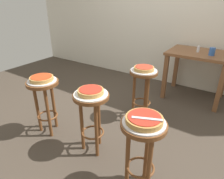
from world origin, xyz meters
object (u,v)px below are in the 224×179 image
(serving_plate_leftside, at_px, (91,94))
(pizza_rear, at_px, (144,68))
(serving_plate_foreground, at_px, (144,122))
(condiment_shaker, at_px, (198,49))
(stool_leftside, at_px, (92,111))
(pizza_leftside, at_px, (91,91))
(pizza_server_knife, at_px, (147,119))
(serving_plate_rear, at_px, (144,71))
(dining_table, at_px, (198,61))
(serving_plate_middle, at_px, (42,81))
(stool_middle, at_px, (44,96))
(pizza_middle, at_px, (42,78))
(pizza_foreground, at_px, (144,119))
(stool_rear, at_px, (143,84))
(stool_foreground, at_px, (142,143))
(cup_near_edge, at_px, (212,52))

(serving_plate_leftside, distance_m, pizza_rear, 0.88)
(serving_plate_foreground, distance_m, condiment_shaker, 1.98)
(serving_plate_foreground, xyz_separation_m, stool_leftside, (-0.62, 0.15, -0.19))
(pizza_leftside, relative_size, pizza_server_knife, 1.12)
(condiment_shaker, bearing_deg, pizza_leftside, -106.47)
(serving_plate_rear, height_order, dining_table, dining_table)
(serving_plate_middle, distance_m, dining_table, 2.24)
(pizza_server_knife, bearing_deg, pizza_leftside, 143.05)
(stool_leftside, height_order, dining_table, dining_table)
(stool_middle, distance_m, pizza_middle, 0.21)
(pizza_foreground, xyz_separation_m, stool_leftside, (-0.62, 0.15, -0.21))
(serving_plate_middle, xyz_separation_m, pizza_leftside, (0.64, 0.05, 0.03))
(serving_plate_foreground, height_order, serving_plate_leftside, same)
(serving_plate_rear, height_order, pizza_server_knife, pizza_server_knife)
(dining_table, bearing_deg, pizza_middle, -122.65)
(dining_table, bearing_deg, stool_rear, -113.83)
(pizza_leftside, xyz_separation_m, condiment_shaker, (0.54, 1.83, 0.10))
(stool_foreground, xyz_separation_m, serving_plate_middle, (-1.26, 0.10, 0.19))
(stool_foreground, distance_m, pizza_rear, 1.14)
(stool_leftside, bearing_deg, pizza_middle, -175.91)
(pizza_foreground, xyz_separation_m, serving_plate_middle, (-1.26, 0.10, -0.03))
(pizza_server_knife, bearing_deg, stool_foreground, 123.77)
(stool_foreground, xyz_separation_m, stool_leftside, (-0.62, 0.15, 0.00))
(pizza_rear, height_order, condiment_shaker, condiment_shaker)
(condiment_shaker, bearing_deg, stool_foreground, -87.71)
(serving_plate_foreground, distance_m, stool_rear, 1.14)
(pizza_middle, xyz_separation_m, pizza_server_knife, (1.29, -0.12, 0.03))
(serving_plate_middle, distance_m, pizza_leftside, 0.65)
(condiment_shaker, bearing_deg, cup_near_edge, -22.71)
(cup_near_edge, bearing_deg, stool_leftside, -112.95)
(serving_plate_foreground, relative_size, pizza_server_knife, 1.46)
(pizza_server_knife, bearing_deg, cup_near_edge, 64.78)
(pizza_foreground, relative_size, stool_rear, 0.42)
(pizza_foreground, distance_m, serving_plate_leftside, 0.64)
(serving_plate_middle, bearing_deg, pizza_foreground, -4.56)
(pizza_leftside, distance_m, pizza_rear, 0.88)
(pizza_rear, height_order, dining_table, dining_table)
(serving_plate_middle, relative_size, cup_near_edge, 2.90)
(stool_rear, bearing_deg, pizza_middle, -130.50)
(pizza_foreground, height_order, dining_table, dining_table)
(serving_plate_leftside, distance_m, condiment_shaker, 1.91)
(cup_near_edge, relative_size, pizza_server_knife, 0.49)
(pizza_rear, xyz_separation_m, condiment_shaker, (0.41, 0.96, 0.10))
(stool_middle, relative_size, stool_rear, 1.00)
(dining_table, bearing_deg, pizza_rear, -113.83)
(stool_middle, xyz_separation_m, serving_plate_middle, (0.00, -0.00, 0.19))
(cup_near_edge, bearing_deg, serving_plate_leftside, -112.95)
(serving_plate_rear, bearing_deg, condiment_shaker, 67.10)
(stool_foreground, height_order, serving_plate_middle, serving_plate_middle)
(pizza_leftside, bearing_deg, dining_table, 72.93)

